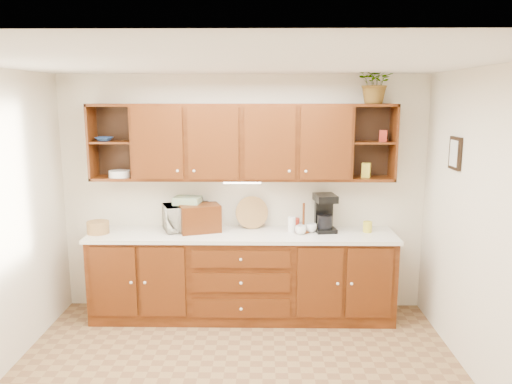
{
  "coord_description": "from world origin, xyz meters",
  "views": [
    {
      "loc": [
        0.23,
        -3.67,
        2.35
      ],
      "look_at": [
        0.15,
        1.15,
        1.44
      ],
      "focal_mm": 35.0,
      "sensor_mm": 36.0,
      "label": 1
    }
  ],
  "objects_px": {
    "microwave": "(188,217)",
    "potted_plant": "(376,82)",
    "coffee_maker": "(325,213)",
    "bread_box": "(200,218)"
  },
  "relations": [
    {
      "from": "microwave",
      "to": "bread_box",
      "type": "distance_m",
      "value": 0.17
    },
    {
      "from": "coffee_maker",
      "to": "microwave",
      "type": "bearing_deg",
      "value": 170.5
    },
    {
      "from": "microwave",
      "to": "coffee_maker",
      "type": "height_order",
      "value": "coffee_maker"
    },
    {
      "from": "bread_box",
      "to": "coffee_maker",
      "type": "height_order",
      "value": "coffee_maker"
    },
    {
      "from": "coffee_maker",
      "to": "potted_plant",
      "type": "bearing_deg",
      "value": -9.57
    },
    {
      "from": "coffee_maker",
      "to": "potted_plant",
      "type": "xyz_separation_m",
      "value": [
        0.49,
        -0.01,
        1.38
      ]
    },
    {
      "from": "microwave",
      "to": "bread_box",
      "type": "bearing_deg",
      "value": -52.49
    },
    {
      "from": "microwave",
      "to": "coffee_maker",
      "type": "bearing_deg",
      "value": -21.61
    },
    {
      "from": "microwave",
      "to": "potted_plant",
      "type": "relative_size",
      "value": 1.16
    },
    {
      "from": "microwave",
      "to": "potted_plant",
      "type": "height_order",
      "value": "potted_plant"
    }
  ]
}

